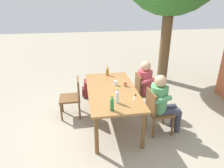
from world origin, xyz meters
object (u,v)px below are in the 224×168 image
Objects in this scene: bottle_green at (112,104)px; chair_far_right at (156,109)px; cup_terracotta at (125,84)px; table_knife at (135,97)px; dining_table at (112,93)px; chair_far_left at (143,90)px; chair_near_left at (73,95)px; bottle_clear at (117,97)px; person_in_plaid_shirt at (162,101)px; backpack_by_near_side at (100,87)px; cup_glass at (116,83)px; backpack_by_far_side at (88,89)px; bottle_amber at (107,71)px; person_in_white_shirt at (148,83)px.

chair_far_right is at bearing 111.29° from bottle_green.
cup_terracotta is (-0.91, 0.42, -0.07)m from bottle_green.
table_knife is at bearing 7.42° from cup_terracotta.
dining_table is 0.91m from chair_far_left.
chair_near_left is 1.31m from bottle_clear.
backpack_by_near_side is at bearing -151.72° from person_in_plaid_shirt.
bottle_clear is 2.84× the size of cup_terracotta.
cup_glass reaches higher than backpack_by_far_side.
chair_far_left is 1.00× the size of chair_near_left.
bottle_amber reaches higher than cup_terracotta.
bottle_amber is 2.20× the size of cup_glass.
person_in_plaid_shirt is 5.19× the size of table_knife.
bottle_amber is 0.81× the size of bottle_green.
chair_far_left reaches higher than table_knife.
backpack_by_far_side is at bearing -171.59° from bottle_green.
chair_far_right is 3.07× the size of bottle_clear.
person_in_plaid_shirt is 4.16× the size of bottle_clear.
chair_far_left is 3.07× the size of bottle_clear.
chair_far_left is at bearing 41.69° from backpack_by_near_side.
cup_glass is (-0.62, -0.78, 0.16)m from person_in_plaid_shirt.
chair_far_left is at bearing 109.44° from cup_glass.
person_in_white_shirt reaches higher than bottle_green.
cup_glass is at bearing 8.09° from bottle_amber.
cup_terracotta is 0.97× the size of cup_glass.
person_in_plaid_shirt is at bearing 51.74° from cup_glass.
cup_glass is (-0.97, 0.23, -0.07)m from bottle_green.
bottle_clear is 2.04m from backpack_by_far_side.
person_in_plaid_shirt is at bearing 28.28° from backpack_by_near_side.
dining_table is 0.91m from chair_far_right.
table_knife is at bearing 25.06° from backpack_by_far_side.
person_in_plaid_shirt is 0.93m from bottle_clear.
bottle_clear is (0.98, -0.78, 0.40)m from chair_far_left.
person_in_white_shirt reaches higher than chair_near_left.
chair_far_left reaches higher than cup_glass.
bottle_amber is 0.95m from backpack_by_far_side.
bottle_amber is at bearing -171.91° from cup_glass.
bottle_amber is 1.59m from bottle_green.
cup_terracotta is 0.23× the size of backpack_by_far_side.
person_in_white_shirt is (-0.85, 0.11, 0.17)m from chair_far_right.
chair_far_left is 1.00× the size of chair_far_right.
bottle_green reaches higher than backpack_by_near_side.
backpack_by_near_side is at bearing -168.61° from bottle_amber.
person_in_plaid_shirt is 1.01m from cup_glass.
backpack_by_near_side is (-2.20, 0.02, -0.68)m from bottle_green.
chair_far_right reaches higher than table_knife.
person_in_plaid_shirt is 11.81× the size of cup_terracotta.
chair_far_left reaches higher than backpack_by_near_side.
cup_terracotta is 0.44× the size of table_knife.
bottle_green is 2.23m from backpack_by_far_side.
cup_glass reaches higher than cup_terracotta.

